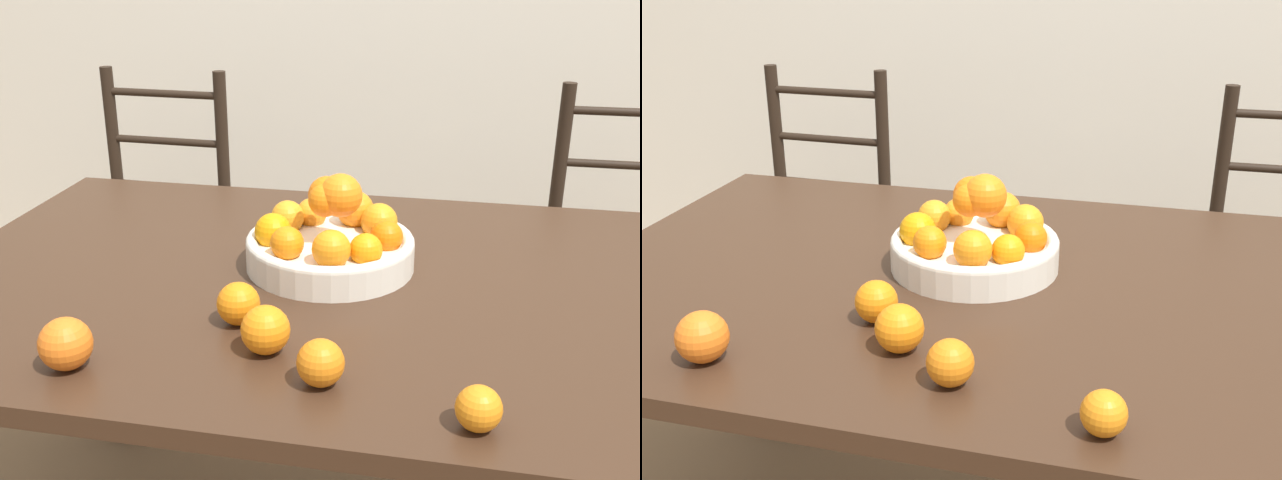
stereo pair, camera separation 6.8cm
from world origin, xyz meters
TOP-DOWN VIEW (x-y plane):
  - dining_table at (0.00, 0.00)m, footprint 1.73×1.02m
  - fruit_bowl at (-0.10, 0.05)m, footprint 0.33×0.33m
  - orange_loose_0 at (-0.03, -0.37)m, footprint 0.07×0.07m
  - orange_loose_1 at (-0.41, -0.40)m, footprint 0.08×0.08m
  - orange_loose_2 at (0.19, -0.43)m, footprint 0.06×0.06m
  - orange_loose_3 at (-0.20, -0.21)m, footprint 0.07×0.07m
  - orange_loose_4 at (-0.14, -0.29)m, footprint 0.08×0.08m
  - chair_left at (-0.81, 0.80)m, footprint 0.43×0.42m
  - chair_right at (0.61, 0.80)m, footprint 0.42×0.40m

SIDE VIEW (x-z plane):
  - chair_left at x=-0.81m, z-range -0.03..0.98m
  - chair_right at x=0.61m, z-range -0.03..0.98m
  - dining_table at x=0.00m, z-range 0.30..1.07m
  - orange_loose_2 at x=0.19m, z-range 0.78..0.84m
  - orange_loose_0 at x=-0.03m, z-range 0.78..0.85m
  - orange_loose_3 at x=-0.20m, z-range 0.78..0.85m
  - orange_loose_4 at x=-0.14m, z-range 0.78..0.85m
  - orange_loose_1 at x=-0.41m, z-range 0.78..0.86m
  - fruit_bowl at x=-0.10m, z-range 0.74..0.93m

